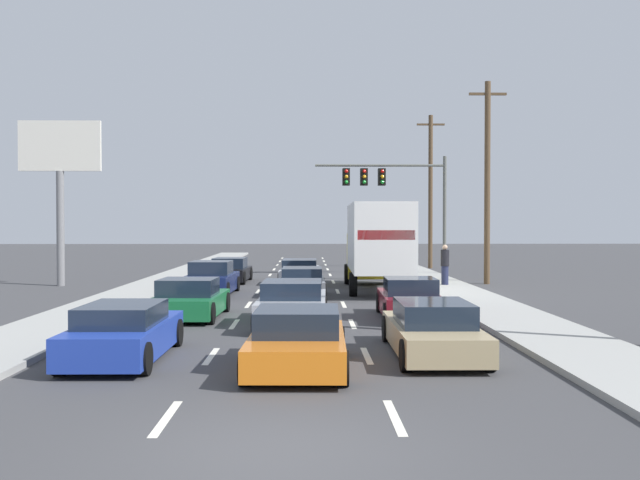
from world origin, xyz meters
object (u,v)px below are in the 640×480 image
at_px(roadside_billboard, 60,169).
at_px(traffic_signal_mast, 385,185).
at_px(pedestrian_near_corner, 445,265).
at_px(car_tan, 433,330).
at_px(utility_pole_far, 430,190).
at_px(box_truck, 377,241).
at_px(car_silver, 293,305).
at_px(car_orange, 297,342).
at_px(car_black, 230,271).
at_px(car_maroon, 409,300).
at_px(utility_pole_mid, 487,180).
at_px(car_green, 190,300).
at_px(car_blue, 124,333).
at_px(car_gray, 302,283).
at_px(car_navy, 211,280).
at_px(car_white, 300,272).

bearing_deg(roadside_billboard, traffic_signal_mast, 22.61).
relative_size(traffic_signal_mast, pedestrian_near_corner, 4.08).
bearing_deg(car_tan, utility_pole_far, 80.33).
bearing_deg(box_truck, car_silver, -108.37).
bearing_deg(car_orange, car_black, 99.59).
xyz_separation_m(car_maroon, utility_pole_far, (4.90, 24.80, 4.55)).
distance_m(box_truck, utility_pole_mid, 7.28).
bearing_deg(car_green, car_blue, -92.37).
bearing_deg(roadside_billboard, car_orange, -59.84).
distance_m(car_black, roadside_billboard, 9.31).
relative_size(car_gray, roadside_billboard, 0.54).
xyz_separation_m(roadside_billboard, pedestrian_near_corner, (17.72, -1.30, -4.39)).
relative_size(car_blue, car_tan, 0.94).
bearing_deg(pedestrian_near_corner, utility_pole_mid, 39.68).
height_order(car_black, utility_pole_far, utility_pole_far).
xyz_separation_m(car_black, car_gray, (3.61, -7.26, -0.00)).
xyz_separation_m(car_gray, car_maroon, (3.33, -6.53, 0.01)).
relative_size(car_green, car_maroon, 1.01).
bearing_deg(car_blue, car_silver, 55.91).
bearing_deg(car_maroon, utility_pole_mid, 66.20).
xyz_separation_m(car_blue, utility_pole_mid, (12.54, 19.07, 4.42)).
relative_size(car_tan, utility_pole_mid, 0.48).
bearing_deg(car_black, car_blue, -90.23).
height_order(car_maroon, car_tan, car_maroon).
xyz_separation_m(car_blue, traffic_signal_mast, (8.28, 24.98, 4.51)).
distance_m(car_navy, car_blue, 14.08).
bearing_deg(car_tan, box_truck, 89.05).
height_order(car_white, car_tan, car_white).
bearing_deg(utility_pole_mid, car_orange, -113.72).
bearing_deg(car_tan, roadside_billboard, 128.43).
bearing_deg(car_silver, car_maroon, 21.64).
relative_size(car_black, car_gray, 0.98).
distance_m(car_black, pedestrian_near_corner, 10.58).
xyz_separation_m(car_gray, box_truck, (3.21, 2.37, 1.59)).
xyz_separation_m(car_white, utility_pole_mid, (9.00, -0.04, 4.43)).
bearing_deg(pedestrian_near_corner, traffic_signal_mast, 103.15).
xyz_separation_m(car_white, car_silver, (-0.06, -13.97, 0.03)).
bearing_deg(box_truck, utility_pole_mid, 32.68).
bearing_deg(utility_pole_mid, car_maroon, -113.80).
bearing_deg(car_white, utility_pole_mid, -0.26).
bearing_deg(box_truck, pedestrian_near_corner, 26.61).
bearing_deg(car_blue, box_truck, 65.92).
relative_size(car_white, car_gray, 1.13).
distance_m(utility_pole_mid, utility_pole_far, 12.30).
bearing_deg(car_tan, car_silver, 123.82).
bearing_deg(roadside_billboard, car_blue, -67.54).
distance_m(car_black, car_white, 3.68).
bearing_deg(car_green, traffic_signal_mast, 66.24).
xyz_separation_m(car_white, roadside_billboard, (-11.14, -0.74, 4.87)).
xyz_separation_m(utility_pole_far, roadside_billboard, (-19.52, -12.98, 0.32)).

